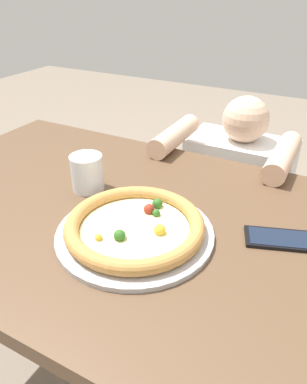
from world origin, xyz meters
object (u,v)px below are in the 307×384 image
at_px(pizza_near, 135,228).
at_px(water_cup_clear, 87,172).
at_px(diner_seated, 233,212).
at_px(cell_phone, 279,239).

distance_m(pizza_near, water_cup_clear, 0.26).
relative_size(water_cup_clear, diner_seated, 0.11).
relative_size(water_cup_clear, cell_phone, 0.60).
relative_size(cell_phone, diner_seated, 0.19).
distance_m(water_cup_clear, diner_seated, 0.78).
height_order(water_cup_clear, diner_seated, diner_seated).
bearing_deg(diner_seated, pizza_near, -93.23).
height_order(pizza_near, diner_seated, diner_seated).
relative_size(pizza_near, cell_phone, 2.17).
bearing_deg(pizza_near, water_cup_clear, 151.36).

